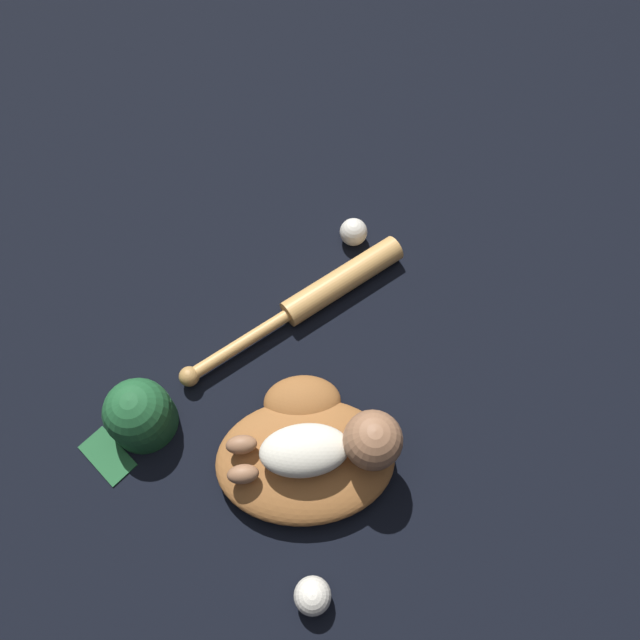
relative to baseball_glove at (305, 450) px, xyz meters
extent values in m
plane|color=black|center=(0.04, 0.01, -0.04)|extent=(6.00, 6.00, 0.00)
ellipsoid|color=#935B2D|center=(0.00, -0.02, 0.00)|extent=(0.39, 0.29, 0.08)
ellipsoid|color=#935B2D|center=(-0.01, 0.10, 0.00)|extent=(0.17, 0.13, 0.08)
ellipsoid|color=silver|center=(0.00, -0.02, 0.08)|extent=(0.19, 0.13, 0.07)
sphere|color=#936647|center=(0.13, -0.01, 0.10)|extent=(0.12, 0.12, 0.12)
ellipsoid|color=#936647|center=(-0.13, -0.01, 0.06)|extent=(0.07, 0.04, 0.04)
ellipsoid|color=#936647|center=(-0.12, -0.06, 0.06)|extent=(0.07, 0.04, 0.04)
cylinder|color=tan|center=(0.09, 0.41, -0.01)|extent=(0.30, 0.24, 0.06)
cylinder|color=tan|center=(-0.15, 0.24, -0.01)|extent=(0.23, 0.18, 0.03)
sphere|color=#B68649|center=(-0.26, 0.17, -0.01)|extent=(0.05, 0.05, 0.05)
sphere|color=silver|center=(0.12, 0.55, 0.00)|extent=(0.07, 0.07, 0.07)
sphere|color=silver|center=(0.02, -0.28, 0.00)|extent=(0.07, 0.07, 0.07)
cylinder|color=#1E562D|center=(-0.35, 0.07, 0.00)|extent=(0.14, 0.14, 0.07)
sphere|color=#1E562D|center=(-0.35, 0.07, 0.03)|extent=(0.14, 0.14, 0.14)
cube|color=#1E562D|center=(-0.42, 0.00, -0.03)|extent=(0.13, 0.13, 0.01)
camera|label=1|loc=(0.03, -0.34, 1.28)|focal=35.00mm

